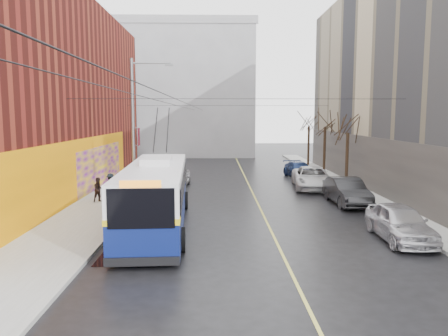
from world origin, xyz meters
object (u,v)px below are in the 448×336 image
object	(u,v)px
tree_mid	(325,118)
parked_car_d	(299,170)
parked_car_a	(400,222)
pedestrian_c	(111,185)
trolleybus	(156,194)
following_car	(176,176)
parked_car_c	(312,178)
tree_far	(309,119)
pedestrian_a	(124,187)
pedestrian_b	(99,190)
streetlight_pole	(136,126)
tree_near	(348,123)
parked_car_b	(347,191)

from	to	relation	value
tree_mid	parked_car_d	world-z (taller)	tree_mid
parked_car_a	pedestrian_c	xyz separation A→B (m)	(-15.18, 10.22, 0.10)
trolleybus	following_car	size ratio (longest dim) A/B	2.73
parked_car_c	tree_far	bearing A→B (deg)	85.00
tree_mid	pedestrian_a	size ratio (longest dim) A/B	3.58
parked_car_c	pedestrian_c	distance (m)	14.79
parked_car_d	parked_car_a	bearing A→B (deg)	-94.98
following_car	pedestrian_b	world-z (taller)	pedestrian_b
streetlight_pole	tree_near	world-z (taller)	streetlight_pole
tree_mid	following_car	distance (m)	15.46
tree_far	pedestrian_a	bearing A→B (deg)	-128.20
following_car	parked_car_d	bearing A→B (deg)	27.40
parked_car_c	parked_car_d	distance (m)	5.86
parked_car_d	pedestrian_c	world-z (taller)	pedestrian_c
tree_mid	trolleybus	bearing A→B (deg)	-124.48
following_car	pedestrian_a	size ratio (longest dim) A/B	2.51
streetlight_pole	parked_car_c	size ratio (longest dim) A/B	1.52
parked_car_c	parked_car_b	bearing A→B (deg)	-76.01
streetlight_pole	tree_far	world-z (taller)	streetlight_pole
parked_car_a	pedestrian_c	bearing A→B (deg)	147.22
pedestrian_b	tree_mid	bearing A→B (deg)	1.03
pedestrian_c	tree_near	bearing A→B (deg)	-97.89
parked_car_a	following_car	world-z (taller)	parked_car_a
parked_car_c	pedestrian_c	bearing A→B (deg)	-159.80
streetlight_pole	trolleybus	bearing A→B (deg)	-71.49
parked_car_a	tree_far	bearing A→B (deg)	87.16
parked_car_a	pedestrian_a	size ratio (longest dim) A/B	2.56
parked_car_c	pedestrian_b	size ratio (longest dim) A/B	3.86
streetlight_pole	parked_car_a	bearing A→B (deg)	-33.31
tree_mid	following_car	size ratio (longest dim) A/B	1.43
pedestrian_a	pedestrian_b	world-z (taller)	pedestrian_a
streetlight_pole	following_car	size ratio (longest dim) A/B	1.92
parked_car_a	parked_car_b	bearing A→B (deg)	91.16
tree_near	pedestrian_a	distance (m)	17.54
following_car	trolleybus	bearing A→B (deg)	-86.33
tree_near	pedestrian_b	xyz separation A→B (m)	(-17.46, -6.33, -4.06)
tree_mid	pedestrian_a	xyz separation A→B (m)	(-15.93, -13.24, -4.17)
parked_car_c	parked_car_d	world-z (taller)	parked_car_c
streetlight_pole	trolleybus	world-z (taller)	streetlight_pole
parked_car_b	following_car	bearing A→B (deg)	146.22
parked_car_d	trolleybus	bearing A→B (deg)	-128.22
trolleybus	following_car	world-z (taller)	trolleybus
trolleybus	parked_car_a	world-z (taller)	trolleybus
tree_far	trolleybus	bearing A→B (deg)	-116.68
tree_mid	trolleybus	xyz separation A→B (m)	(-13.10, -19.08, -3.58)
tree_far	parked_car_b	world-z (taller)	tree_far
tree_near	tree_mid	world-z (taller)	tree_mid
parked_car_b	pedestrian_c	bearing A→B (deg)	169.80
pedestrian_a	parked_car_a	bearing A→B (deg)	-129.33
tree_near	trolleybus	distance (m)	18.12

